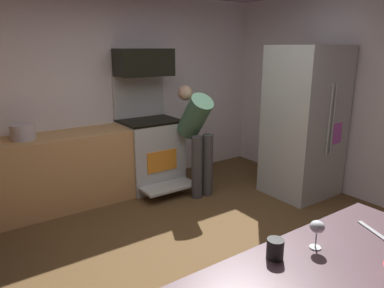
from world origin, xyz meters
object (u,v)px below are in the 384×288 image
at_px(person_cook, 197,132).
at_px(refrigerator, 304,122).
at_px(stock_pot, 22,132).
at_px(mug_coffee, 275,249).
at_px(oven_range, 150,151).
at_px(microwave, 144,62).
at_px(wine_glass_mid, 317,228).

bearing_deg(person_cook, refrigerator, -33.64).
bearing_deg(stock_pot, mug_coffee, -80.04).
height_order(oven_range, stock_pot, oven_range).
bearing_deg(oven_range, refrigerator, -41.40).
bearing_deg(oven_range, person_cook, -57.11).
distance_m(oven_range, microwave, 1.20).
relative_size(wine_glass_mid, mug_coffee, 1.52).
xyz_separation_m(refrigerator, mug_coffee, (-2.56, -1.84, -0.01)).
height_order(oven_range, person_cook, oven_range).
bearing_deg(person_cook, stock_pot, 163.05).
relative_size(wine_glass_mid, stock_pot, 0.58).
bearing_deg(refrigerator, stock_pot, 156.30).
xyz_separation_m(microwave, mug_coffee, (-1.02, -3.29, -0.76)).
height_order(oven_range, refrigerator, refrigerator).
bearing_deg(mug_coffee, oven_range, 72.33).
distance_m(oven_range, stock_pot, 1.65).
xyz_separation_m(person_cook, mug_coffee, (-1.40, -2.61, 0.11)).
bearing_deg(wine_glass_mid, oven_range, 76.54).
distance_m(person_cook, stock_pot, 2.05).
distance_m(person_cook, wine_glass_mid, 2.91).
bearing_deg(stock_pot, wine_glass_mid, -76.18).
distance_m(mug_coffee, stock_pot, 3.26).
height_order(oven_range, microwave, microwave).
bearing_deg(person_cook, oven_range, 122.89).
height_order(oven_range, wine_glass_mid, oven_range).
height_order(refrigerator, mug_coffee, refrigerator).
height_order(person_cook, stock_pot, person_cook).
bearing_deg(refrigerator, person_cook, 146.36).
relative_size(oven_range, stock_pot, 5.85).
xyz_separation_m(microwave, wine_glass_mid, (-0.78, -3.34, -0.70)).
relative_size(microwave, stock_pot, 2.83).
xyz_separation_m(microwave, refrigerator, (1.54, -1.45, -0.74)).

